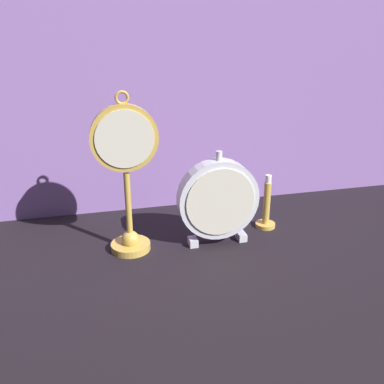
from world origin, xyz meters
The scene contains 5 objects.
ground_plane centered at (0.00, 0.00, 0.00)m, with size 4.00×4.00×0.00m, color black.
fabric_backdrop_drape centered at (0.00, 0.33, 0.37)m, with size 1.66×0.01×0.73m, color #8460A8.
pocket_watch_on_stand centered at (-0.15, 0.09, 0.18)m, with size 0.15×0.09×0.37m.
mantel_clock_silver centered at (0.06, 0.07, 0.11)m, with size 0.19×0.04×0.23m.
brass_candlestick centered at (0.21, 0.12, 0.05)m, with size 0.05×0.05×0.14m.
Camera 1 is at (-0.22, -0.80, 0.49)m, focal length 40.00 mm.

